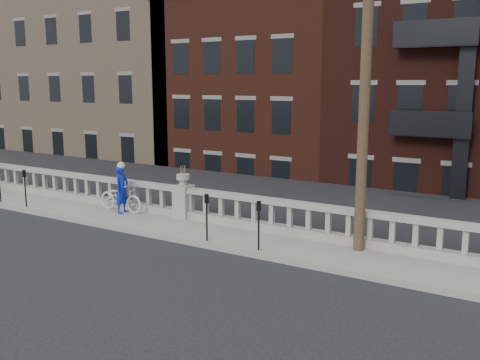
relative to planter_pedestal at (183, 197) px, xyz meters
name	(u,v)px	position (x,y,z in m)	size (l,w,h in m)	color
ground	(96,253)	(0.00, -3.95, -0.83)	(120.00, 120.00, 0.00)	black
sidewalk	(166,226)	(0.00, -0.95, -0.76)	(32.00, 2.20, 0.15)	gray
balustrade	(184,203)	(0.00, 0.00, -0.19)	(28.00, 0.34, 1.03)	gray
planter_pedestal	(183,197)	(0.00, 0.00, 0.00)	(0.55, 0.55, 1.76)	gray
lower_level	(378,114)	(0.56, 19.09, 1.80)	(80.00, 44.00, 20.80)	#605E59
utility_pole	(366,58)	(6.20, -0.35, 4.41)	(1.60, 0.28, 10.00)	#422D1E
parking_meter_c	(25,184)	(-5.81, -1.80, 0.17)	(0.10, 0.09, 1.36)	black
parking_meter_d	(207,212)	(2.22, -1.80, 0.17)	(0.10, 0.09, 1.36)	black
parking_meter_e	(259,220)	(3.92, -1.80, 0.17)	(0.10, 0.09, 1.36)	black
bicycle	(121,197)	(-2.40, -0.48, -0.18)	(0.66, 1.90, 1.00)	silver
cyclist	(122,189)	(-2.19, -0.62, 0.16)	(0.61, 0.40, 1.68)	#0B24B2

